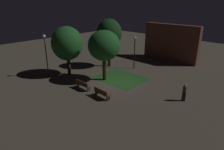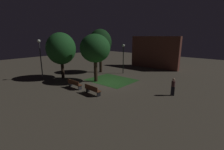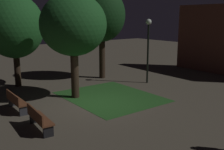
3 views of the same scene
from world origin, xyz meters
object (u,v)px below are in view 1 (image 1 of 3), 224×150
tree_back_right (67,44)px  pedestrian (184,92)px  tree_tall_center (104,46)px  lamp_post_plaza_east (135,47)px  lamp_post_plaza_west (46,49)px  bench_path_side (83,85)px  bench_near_trees (102,93)px  tree_left_canopy (109,34)px

tree_back_right → pedestrian: tree_back_right is taller
tree_tall_center → lamp_post_plaza_east: 5.53m
pedestrian → lamp_post_plaza_west: bearing=-160.0°
tree_back_right → bench_path_side: bearing=-19.2°
bench_path_side → pedestrian: pedestrian is taller
bench_path_side → lamp_post_plaza_east: bearing=91.9°
pedestrian → bench_near_trees: bearing=-141.1°
tree_tall_center → tree_left_canopy: bearing=128.0°
lamp_post_plaza_west → lamp_post_plaza_east: 10.70m
lamp_post_plaza_west → pedestrian: size_ratio=3.02×
tree_tall_center → lamp_post_plaza_west: tree_tall_center is taller
bench_path_side → bench_near_trees: (2.70, 0.00, 0.00)m
tree_back_right → pedestrian: (12.97, 2.97, -2.86)m
tree_left_canopy → pedestrian: size_ratio=3.86×
tree_tall_center → lamp_post_plaza_west: 6.67m
tree_tall_center → pedestrian: 9.22m
bench_near_trees → lamp_post_plaza_east: lamp_post_plaza_east is taller
tree_tall_center → lamp_post_plaza_east: (-0.06, 5.43, -1.00)m
tree_tall_center → pedestrian: bearing=8.7°
bench_near_trees → lamp_post_plaza_east: size_ratio=0.44×
pedestrian → tree_left_canopy: bearing=167.5°
tree_tall_center → lamp_post_plaza_east: tree_tall_center is taller
lamp_post_plaza_east → tree_left_canopy: bearing=-153.1°
lamp_post_plaza_west → pedestrian: lamp_post_plaza_west is taller
bench_near_trees → lamp_post_plaza_east: (-3.00, 8.68, 2.37)m
tree_left_canopy → lamp_post_plaza_east: (3.00, 1.52, -1.50)m
lamp_post_plaza_east → lamp_post_plaza_west: bearing=-120.4°
tree_back_right → tree_left_canopy: 5.75m
tree_back_right → pedestrian: 13.61m
bench_near_trees → tree_left_canopy: tree_left_canopy is taller
pedestrian → tree_back_right: bearing=-167.1°
bench_path_side → tree_back_right: bearing=160.8°
tree_left_canopy → pedestrian: (11.67, -2.59, -3.51)m
bench_near_trees → pedestrian: size_ratio=1.13×
tree_back_right → tree_tall_center: 4.67m
bench_path_side → pedestrian: size_ratio=1.12×
lamp_post_plaza_west → lamp_post_plaza_east: (5.40, 9.22, -0.42)m
bench_path_side → tree_tall_center: tree_tall_center is taller
lamp_post_plaza_east → pedestrian: lamp_post_plaza_east is taller
bench_path_side → lamp_post_plaza_west: lamp_post_plaza_west is taller
tree_back_right → lamp_post_plaza_east: size_ratio=1.37×
bench_path_side → tree_back_right: (-4.60, 1.60, 3.23)m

